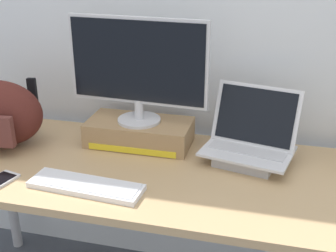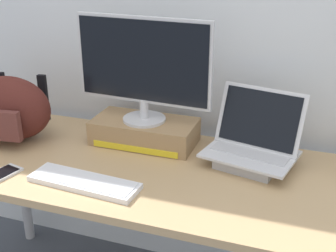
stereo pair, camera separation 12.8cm
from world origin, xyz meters
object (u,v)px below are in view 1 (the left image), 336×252
Objects in this scene: desktop_monitor at (138,67)px; external_keyboard at (86,186)px; open_laptop at (249,147)px; toner_box_yellow at (139,132)px.

external_keyboard is (-0.07, -0.40, -0.32)m from desktop_monitor.
open_laptop is 0.91× the size of external_keyboard.
toner_box_yellow is 0.75× the size of desktop_monitor.
desktop_monitor is at bearing -173.31° from open_laptop.
external_keyboard is at bearing -99.85° from toner_box_yellow.
external_keyboard is at bearing -96.50° from desktop_monitor.
desktop_monitor is 1.52× the size of open_laptop.
open_laptop is at bearing 37.67° from external_keyboard.
desktop_monitor is at bearing 84.07° from external_keyboard.
open_laptop is (0.46, -0.05, 0.01)m from toner_box_yellow.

